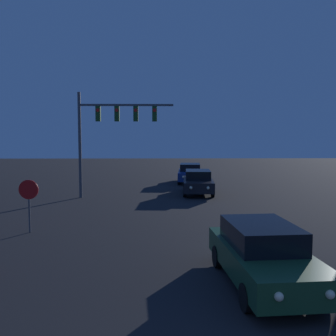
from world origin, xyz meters
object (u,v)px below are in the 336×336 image
Objects in this scene: car_mid at (198,182)px; car_far at (190,173)px; stop_sign at (29,196)px; traffic_signal_mast at (110,124)px; car_near at (263,254)px.

car_far is (-0.05, 5.85, 0.00)m from car_mid.
car_far is 2.25× the size of stop_sign.
traffic_signal_mast is at bearing 17.98° from car_mid.
car_near is 0.73× the size of traffic_signal_mast.
car_near is at bearing 94.03° from car_mid.
car_near is 2.25× the size of stop_sign.
car_mid is 0.73× the size of traffic_signal_mast.
traffic_signal_mast is (-5.54, 13.33, 3.63)m from car_near.
stop_sign is (-1.98, -8.20, -2.99)m from traffic_signal_mast.
traffic_signal_mast is at bearing 76.45° from stop_sign.
stop_sign is at bearing -103.55° from traffic_signal_mast.
car_near is 14.89m from traffic_signal_mast.
car_mid is at bearing -93.82° from car_near.
car_near and car_far have the same top height.
traffic_signal_mast reaches higher than stop_sign.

